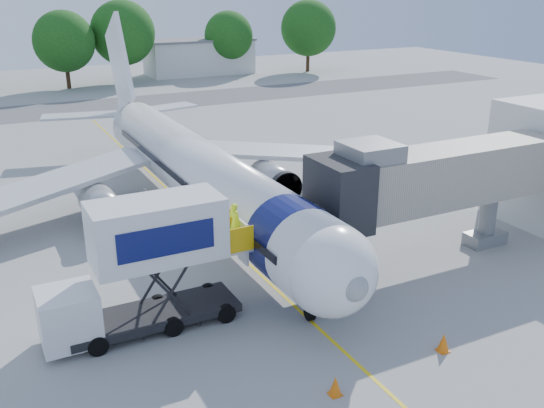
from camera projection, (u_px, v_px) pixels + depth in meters
name	position (u px, v px, depth m)	size (l,w,h in m)	color
ground	(223.00, 240.00, 33.57)	(160.00, 160.00, 0.00)	#999997
guidance_line	(223.00, 240.00, 33.56)	(0.15, 70.00, 0.01)	yellow
taxiway_strip	(80.00, 108.00, 68.70)	(120.00, 10.00, 0.01)	#59595B
aircraft	(195.00, 170.00, 36.00)	(34.17, 37.73, 11.35)	white
jet_bridge	(426.00, 180.00, 29.63)	(13.90, 3.20, 6.60)	#A9A290
catering_hiloader	(143.00, 268.00, 24.08)	(8.50, 2.44, 5.50)	black
safety_cone_a	(443.00, 343.00, 23.33)	(0.48, 0.48, 0.77)	orange
safety_cone_b	(335.00, 386.00, 20.85)	(0.46, 0.46, 0.73)	orange
outbuilding_right	(199.00, 56.00, 93.90)	(16.40, 7.40, 5.30)	silver
tree_d	(64.00, 41.00, 79.46)	(7.99, 7.99, 10.19)	#382314
tree_e	(123.00, 33.00, 84.01)	(8.89, 8.89, 11.34)	#382314
tree_f	(229.00, 36.00, 92.95)	(7.45, 7.45, 9.50)	#382314
tree_g	(308.00, 28.00, 95.11)	(8.67, 8.67, 11.05)	#382314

